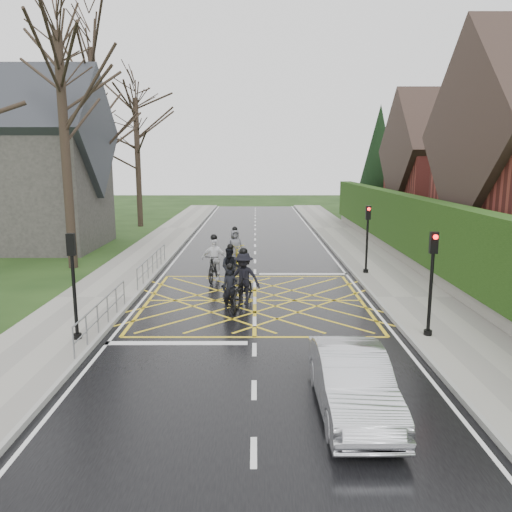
{
  "coord_description": "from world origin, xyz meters",
  "views": [
    {
      "loc": [
        0.04,
        -18.17,
        5.17
      ],
      "look_at": [
        0.05,
        2.2,
        1.3
      ],
      "focal_mm": 35.0,
      "sensor_mm": 36.0,
      "label": 1
    }
  ],
  "objects_px": {
    "cyclist_front": "(214,264)",
    "car": "(352,382)",
    "cyclist_back": "(231,271)",
    "cyclist_mid": "(244,284)",
    "cyclist_lead": "(235,251)",
    "cyclist_rear": "(230,295)"
  },
  "relations": [
    {
      "from": "cyclist_back",
      "to": "car",
      "type": "bearing_deg",
      "value": -67.88
    },
    {
      "from": "cyclist_back",
      "to": "cyclist_mid",
      "type": "bearing_deg",
      "value": -70.14
    },
    {
      "from": "cyclist_rear",
      "to": "car",
      "type": "height_order",
      "value": "cyclist_rear"
    },
    {
      "from": "cyclist_mid",
      "to": "cyclist_front",
      "type": "height_order",
      "value": "cyclist_mid"
    },
    {
      "from": "cyclist_rear",
      "to": "cyclist_back",
      "type": "relative_size",
      "value": 0.95
    },
    {
      "from": "cyclist_rear",
      "to": "car",
      "type": "xyz_separation_m",
      "value": [
        2.92,
        -7.3,
        0.13
      ]
    },
    {
      "from": "cyclist_lead",
      "to": "cyclist_back",
      "type": "bearing_deg",
      "value": -108.38
    },
    {
      "from": "cyclist_front",
      "to": "car",
      "type": "bearing_deg",
      "value": -63.64
    },
    {
      "from": "cyclist_back",
      "to": "car",
      "type": "xyz_separation_m",
      "value": [
        3.05,
        -10.43,
        -0.04
      ]
    },
    {
      "from": "cyclist_front",
      "to": "car",
      "type": "relative_size",
      "value": 0.52
    },
    {
      "from": "cyclist_mid",
      "to": "cyclist_front",
      "type": "distance_m",
      "value": 3.95
    },
    {
      "from": "cyclist_back",
      "to": "cyclist_front",
      "type": "distance_m",
      "value": 1.54
    },
    {
      "from": "cyclist_back",
      "to": "cyclist_lead",
      "type": "distance_m",
      "value": 5.14
    },
    {
      "from": "cyclist_mid",
      "to": "cyclist_lead",
      "type": "bearing_deg",
      "value": 109.56
    },
    {
      "from": "car",
      "to": "cyclist_lead",
      "type": "bearing_deg",
      "value": 100.63
    },
    {
      "from": "cyclist_back",
      "to": "cyclist_lead",
      "type": "bearing_deg",
      "value": 96.14
    },
    {
      "from": "cyclist_front",
      "to": "cyclist_lead",
      "type": "xyz_separation_m",
      "value": [
        0.76,
        3.82,
        -0.1
      ]
    },
    {
      "from": "cyclist_rear",
      "to": "cyclist_front",
      "type": "height_order",
      "value": "cyclist_front"
    },
    {
      "from": "cyclist_front",
      "to": "car",
      "type": "height_order",
      "value": "cyclist_front"
    },
    {
      "from": "cyclist_back",
      "to": "car",
      "type": "height_order",
      "value": "cyclist_back"
    },
    {
      "from": "cyclist_rear",
      "to": "cyclist_back",
      "type": "bearing_deg",
      "value": 76.5
    },
    {
      "from": "cyclist_rear",
      "to": "cyclist_back",
      "type": "distance_m",
      "value": 3.14
    }
  ]
}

